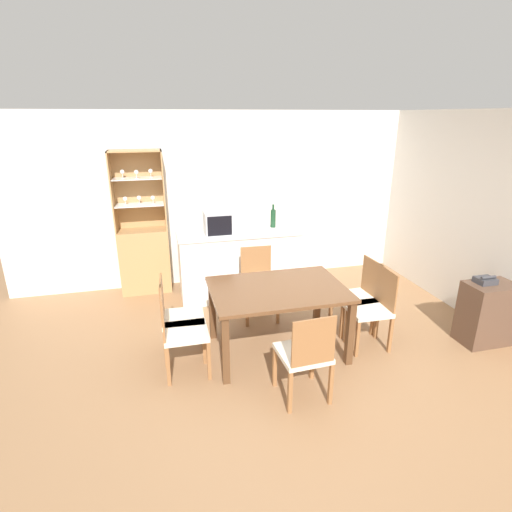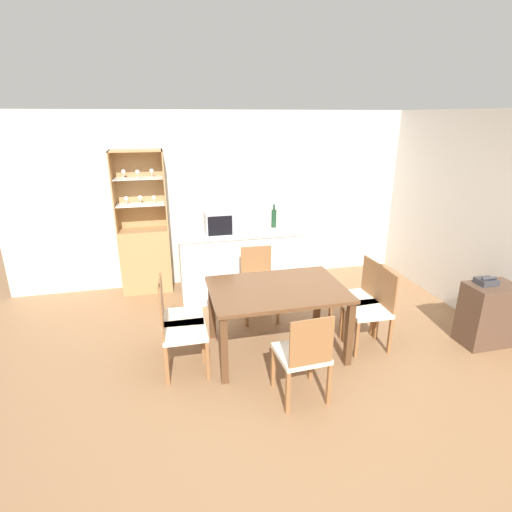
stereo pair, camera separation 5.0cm
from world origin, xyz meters
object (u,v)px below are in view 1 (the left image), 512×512
object	(u,v)px
dining_chair_side_right_near	(371,308)
wine_bottle	(273,218)
dining_table	(278,296)
display_cabinet	(144,251)
dining_chair_side_left_near	(181,331)
dining_chair_head_near	(305,354)
dining_chair_head_far	(258,283)
telephone	(485,280)
dining_chair_side_right_far	(358,297)
side_cabinet	(487,313)
dining_chair_side_left_far	(179,317)
microwave	(223,222)

from	to	relation	value
dining_chair_side_right_near	wine_bottle	size ratio (longest dim) A/B	2.71
wine_bottle	dining_table	bearing A→B (deg)	-104.60
display_cabinet	dining_chair_side_left_near	world-z (taller)	display_cabinet
dining_chair_head_near	dining_chair_head_far	size ratio (longest dim) A/B	1.00
wine_bottle	telephone	xyz separation A→B (m)	(1.85, -2.03, -0.33)
display_cabinet	dining_chair_side_right_far	world-z (taller)	display_cabinet
dining_chair_side_right_near	telephone	bearing A→B (deg)	-98.79
dining_chair_side_right_far	wine_bottle	size ratio (longest dim) A/B	2.71
dining_chair_head_near	side_cabinet	xyz separation A→B (m)	(2.35, 0.41, -0.10)
dining_chair_side_right_near	dining_chair_head_far	bearing A→B (deg)	48.25
dining_chair_side_right_far	dining_chair_head_far	bearing A→B (deg)	53.86
dining_table	dining_chair_side_left_far	size ratio (longest dim) A/B	1.58
dining_chair_side_right_far	dining_chair_side_left_near	bearing A→B (deg)	95.08
dining_chair_side_right_near	microwave	distance (m)	2.25
display_cabinet	dining_chair_head_far	distance (m)	1.85
dining_table	dining_chair_head_far	size ratio (longest dim) A/B	1.58
dining_chair_side_right_near	wine_bottle	bearing A→B (deg)	20.18
dining_chair_side_right_far	display_cabinet	bearing A→B (deg)	49.58
dining_chair_head_far	telephone	size ratio (longest dim) A/B	4.44
dining_chair_head_far	side_cabinet	size ratio (longest dim) A/B	1.25
dining_chair_head_far	side_cabinet	xyz separation A→B (m)	(2.35, -1.24, -0.10)
display_cabinet	dining_chair_side_left_far	world-z (taller)	display_cabinet
dining_chair_side_left_far	telephone	distance (m)	3.38
dining_chair_side_right_far	dining_chair_side_left_far	world-z (taller)	same
dining_chair_side_left_near	telephone	world-z (taller)	dining_chair_side_left_near
dining_chair_head_near	dining_chair_head_far	bearing A→B (deg)	86.92
microwave	telephone	distance (m)	3.24
dining_chair_head_far	dining_chair_side_left_far	bearing A→B (deg)	35.11
dining_table	dining_chair_head_near	bearing A→B (deg)	-89.82
dining_chair_side_right_near	dining_chair_head_far	distance (m)	1.43
dining_chair_side_right_far	side_cabinet	world-z (taller)	dining_chair_side_right_far
dining_chair_side_left_near	dining_chair_head_far	world-z (taller)	same
dining_table	telephone	bearing A→B (deg)	-9.31
dining_table	microwave	size ratio (longest dim) A/B	2.81
dining_chair_head_near	microwave	distance (m)	2.46
microwave	dining_table	bearing A→B (deg)	-78.05
dining_chair_side_left_far	dining_chair_head_far	size ratio (longest dim) A/B	1.00
display_cabinet	wine_bottle	xyz separation A→B (m)	(1.84, -0.36, 0.47)
dining_chair_side_left_near	microwave	world-z (taller)	microwave
wine_bottle	dining_chair_head_far	bearing A→B (deg)	-117.44
dining_chair_head_far	wine_bottle	distance (m)	1.12
side_cabinet	telephone	size ratio (longest dim) A/B	3.56
dining_chair_head_far	dining_chair_side_left_near	bearing A→B (deg)	45.24
dining_chair_head_far	side_cabinet	bearing A→B (deg)	154.30
display_cabinet	dining_table	xyz separation A→B (m)	(1.40, -2.02, 0.03)
microwave	dining_chair_head_far	bearing A→B (deg)	-64.94
dining_chair_head_near	dining_chair_side_right_far	distance (m)	1.43
dining_chair_side_right_far	dining_chair_side_left_far	size ratio (longest dim) A/B	1.00
dining_chair_side_left_far	telephone	xyz separation A→B (m)	(3.32, -0.53, 0.30)
dining_chair_side_left_near	dining_chair_side_right_far	xyz separation A→B (m)	(2.08, 0.30, 0.00)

